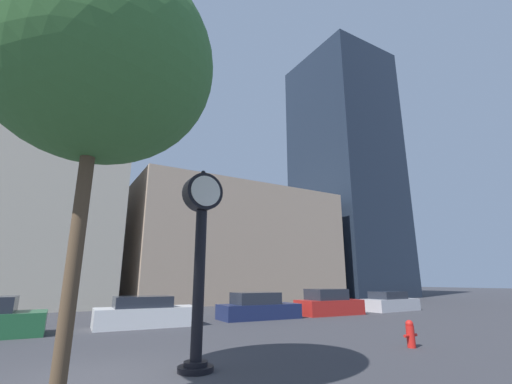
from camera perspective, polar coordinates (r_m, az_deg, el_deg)
The scene contains 11 objects.
ground_plane at distance 8.67m, azimuth -26.03°, elevation -26.50°, with size 200.00×200.00×0.00m, color #38383D.
building_tall_tower at distance 35.51m, azimuth -34.15°, elevation 11.67°, with size 15.93×12.00×32.32m.
building_storefront_row at distance 36.29m, azimuth -4.28°, elevation -8.93°, with size 20.52×12.00×10.99m.
building_glass_modern at distance 48.64m, azimuth 14.51°, elevation 3.39°, with size 10.56×12.00×33.10m.
street_clock at distance 8.62m, azimuth -9.24°, elevation -8.58°, with size 0.95×0.82×4.76m.
car_white at distance 16.92m, azimuth -17.88°, elevation -18.73°, with size 4.50×1.99×1.31m.
car_navy at distance 19.35m, azimuth 0.35°, elevation -18.73°, with size 4.41×2.03×1.37m.
car_red at distance 22.04m, azimuth 12.00°, elevation -17.77°, with size 4.01×2.07×1.49m.
car_silver at distance 26.04m, azimuth 21.43°, elevation -16.77°, with size 4.16×1.87×1.26m.
fire_hydrant_near at distance 12.36m, azimuth 24.33°, elevation -20.69°, with size 0.57×0.25×0.80m.
bare_tree at distance 7.47m, azimuth -24.57°, elevation 18.96°, with size 4.23×4.23×7.88m.
Camera 1 is at (-0.99, -8.38, 2.00)m, focal length 24.00 mm.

